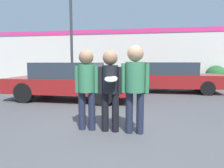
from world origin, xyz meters
TOP-DOWN VIEW (x-y plane):
  - ground_plane at (0.00, 0.00)m, footprint 56.00×56.00m
  - storefront_building at (0.00, 10.17)m, footprint 24.00×0.22m
  - person_left at (-0.48, 0.10)m, footprint 0.51×0.34m
  - person_middle_with_frisbee at (0.03, 0.09)m, footprint 0.49×0.52m
  - person_right at (0.55, 0.06)m, footprint 0.56×0.39m
  - parked_car_near at (-2.10, 3.32)m, footprint 4.66×1.93m
  - parked_car_far at (1.94, 6.04)m, footprint 4.60×1.87m
  - street_lamp at (-2.33, 4.75)m, footprint 1.47×0.35m
  - shrub at (5.03, 9.37)m, footprint 1.23×1.23m

SIDE VIEW (x-z plane):
  - ground_plane at x=0.00m, z-range 0.00..0.00m
  - shrub at x=5.03m, z-range 0.00..1.23m
  - parked_car_far at x=1.94m, z-range 0.00..1.43m
  - parked_car_near at x=-2.10m, z-range 0.02..1.45m
  - person_middle_with_frisbee at x=0.03m, z-range 0.16..1.86m
  - person_left at x=-0.48m, z-range 0.17..1.88m
  - person_right at x=0.55m, z-range 0.19..1.98m
  - storefront_building at x=0.00m, z-range 0.03..3.72m
  - street_lamp at x=-2.33m, z-range 0.70..6.92m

